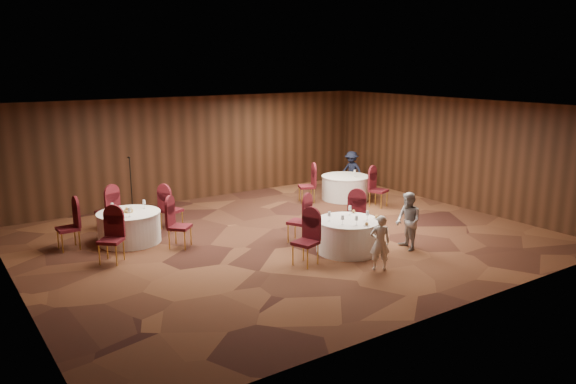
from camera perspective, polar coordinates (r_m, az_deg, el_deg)
ground at (r=13.79m, az=-0.22°, el=-4.72°), size 12.00×12.00×0.00m
room_shell at (r=13.32m, az=-0.23°, el=3.35°), size 12.00×12.00×12.00m
table_main at (r=12.83m, az=6.10°, el=-4.42°), size 1.45×1.45×0.74m
table_left at (r=13.92m, az=-15.81°, el=-3.44°), size 1.48×1.48×0.74m
table_right at (r=17.70m, az=5.84°, el=0.48°), size 1.49×1.49×0.74m
chairs_main at (r=13.10m, az=3.44°, el=-3.42°), size 3.03×2.05×1.00m
chairs_left at (r=13.86m, az=-15.91°, el=-2.99°), size 3.22×3.15×1.00m
chairs_right at (r=16.98m, az=5.52°, el=0.38°), size 2.11×2.32×1.00m
tabletop_main at (r=12.70m, az=6.95°, el=-2.41°), size 1.14×1.11×0.22m
tabletop_left at (r=13.80m, az=-15.90°, el=-1.67°), size 0.81×0.73×0.22m
tabletop_right at (r=17.50m, az=6.80°, el=2.06°), size 0.08×0.08×0.22m
mic_stand at (r=15.84m, az=-15.55°, el=-0.90°), size 0.24×0.24×1.74m
woman_a at (r=11.75m, az=9.32°, el=-5.10°), size 0.51×0.45×1.17m
woman_b at (r=13.10m, az=12.10°, el=-2.92°), size 0.67×0.77×1.34m
man_c at (r=19.00m, az=6.46°, el=2.19°), size 0.71×0.95×1.30m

